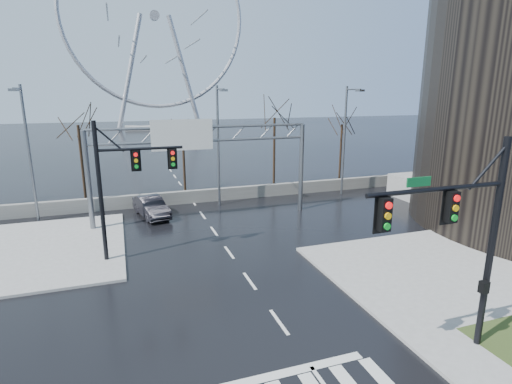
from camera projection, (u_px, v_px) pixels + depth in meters
name	position (u px, v px, depth m)	size (l,w,h in m)	color
ground	(279.00, 322.00, 16.86)	(260.00, 260.00, 0.00)	black
sidewalk_right_ext	(434.00, 268.00, 21.83)	(12.00, 10.00, 0.15)	gray
sidewalk_far	(38.00, 250.00, 24.38)	(10.00, 12.00, 0.15)	gray
barrier_wall	(193.00, 196.00, 35.07)	(52.00, 0.50, 1.10)	slate
signal_mast_near	(465.00, 230.00, 13.60)	(5.52, 0.41, 8.00)	black
signal_mast_far	(121.00, 178.00, 22.06)	(4.72, 0.41, 8.00)	black
sign_gantry	(198.00, 152.00, 29.21)	(16.36, 0.40, 7.60)	slate
streetlight_left	(27.00, 144.00, 28.31)	(0.50, 2.55, 10.00)	slate
streetlight_mid	(219.00, 137.00, 32.73)	(0.50, 2.55, 10.00)	slate
streetlight_right	(347.00, 132.00, 36.52)	(0.50, 2.55, 10.00)	slate
tree_left	(79.00, 134.00, 34.13)	(3.75, 3.75, 7.50)	black
tree_center	(183.00, 138.00, 38.08)	(3.25, 3.25, 6.50)	black
tree_right	(274.00, 126.00, 39.76)	(3.90, 3.90, 7.80)	black
tree_far_right	(342.00, 131.00, 42.94)	(3.40, 3.40, 6.80)	black
ferris_wheel	(155.00, 24.00, 99.27)	(45.00, 6.00, 50.91)	gray
car	(151.00, 207.00, 31.06)	(1.67, 4.78, 1.57)	black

